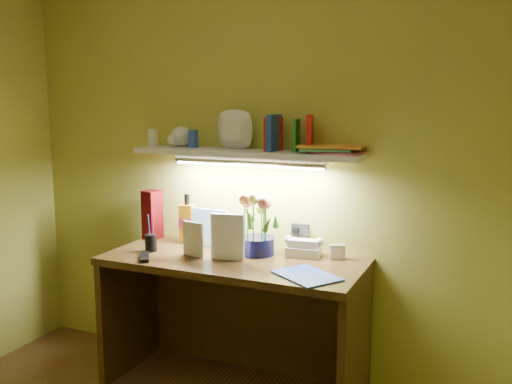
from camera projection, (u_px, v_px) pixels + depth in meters
desk at (233, 325)px, 3.10m from camera, size 1.40×0.60×0.75m
flower_bouquet at (257, 224)px, 3.10m from camera, size 0.25×0.25×0.33m
telephone at (304, 246)px, 3.08m from camera, size 0.20×0.16×0.11m
desk_clock at (337, 252)px, 3.03m from camera, size 0.09×0.07×0.08m
whisky_bottle at (187, 218)px, 3.36m from camera, size 0.09×0.09×0.29m
whisky_box at (152, 215)px, 3.46m from camera, size 0.12×0.12×0.29m
pen_cup at (151, 237)px, 3.18m from camera, size 0.08×0.08×0.16m
art_card at (209, 228)px, 3.29m from camera, size 0.22×0.05×0.21m
tv_remote at (144, 257)px, 3.04m from camera, size 0.13×0.17×0.02m
blue_folder at (307, 276)px, 2.73m from camera, size 0.37×0.35×0.01m
desk_book_a at (183, 237)px, 3.10m from camera, size 0.14×0.06×0.19m
desk_book_b at (211, 236)px, 3.01m from camera, size 0.18×0.05×0.25m
wall_shelf at (249, 147)px, 3.11m from camera, size 1.30×0.31×0.23m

